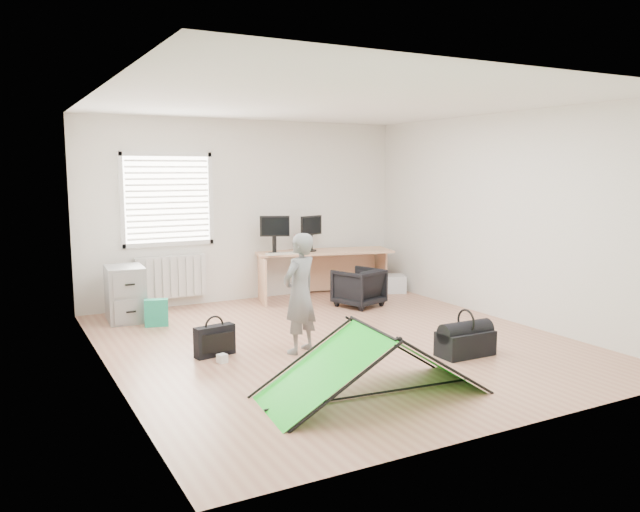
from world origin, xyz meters
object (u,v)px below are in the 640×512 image
office_chair (359,287)px  person (300,293)px  storage_crate (389,284)px  monitor_left (274,240)px  desk (324,273)px  filing_cabinet (125,294)px  laptop_bag (215,341)px  thermos (296,243)px  duffel_bag (465,343)px  kite (372,362)px  monitor_right (311,238)px

office_chair → person: bearing=24.4°
office_chair → storage_crate: office_chair is taller
person → monitor_left: bearing=-134.0°
desk → filing_cabinet: filing_cabinet is taller
laptop_bag → person: bearing=-29.1°
thermos → laptop_bag: size_ratio=0.57×
thermos → storage_crate: 1.68m
person → duffel_bag: (1.50, -0.95, -0.52)m
kite → person: bearing=94.5°
storage_crate → office_chair: bearing=-146.3°
thermos → duffel_bag: bearing=-86.7°
filing_cabinet → thermos: 2.74m
monitor_right → person: (-1.46, -2.57, -0.27)m
filing_cabinet → person: bearing=-56.2°
storage_crate → monitor_right: bearing=168.6°
filing_cabinet → desk: bearing=6.7°
filing_cabinet → thermos: (2.67, 0.38, 0.48)m
desk → monitor_right: monitor_right is taller
desk → filing_cabinet: bearing=-163.3°
storage_crate → laptop_bag: laptop_bag is taller
kite → storage_crate: (2.78, 3.79, -0.17)m
office_chair → duffel_bag: 2.61m
desk → person: bearing=-110.0°
office_chair → duffel_bag: size_ratio=1.01×
desk → laptop_bag: desk is taller
filing_cabinet → duffel_bag: (2.88, -3.30, -0.23)m
storage_crate → monitor_left: bearing=173.3°
kite → filing_cabinet: bearing=115.2°
desk → filing_cabinet: (-3.05, -0.18, 0.00)m
monitor_left → person: bearing=-84.1°
monitor_left → thermos: 0.50m
filing_cabinet → monitor_left: (2.21, 0.18, 0.57)m
person → storage_crate: size_ratio=2.65×
desk → duffel_bag: desk is taller
desk → kite: desk is taller
monitor_right → thermos: size_ratio=1.68×
thermos → monitor_left: bearing=-156.9°
duffel_bag → laptop_bag: bearing=152.5°
laptop_bag → monitor_right: bearing=34.6°
monitor_left → monitor_right: (0.63, 0.04, -0.01)m
office_chair → storage_crate: (0.99, 0.66, -0.14)m
office_chair → monitor_left: bearing=-62.3°
monitor_left → thermos: (0.46, 0.19, -0.08)m
office_chair → person: person is taller
filing_cabinet → office_chair: filing_cabinet is taller
filing_cabinet → monitor_right: 2.90m
kite → laptop_bag: 1.97m
monitor_right → thermos: bearing=118.3°
monitor_left → office_chair: size_ratio=0.72×
monitor_right → duffel_bag: 3.60m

